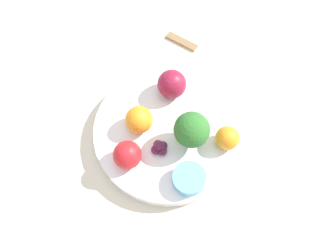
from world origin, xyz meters
The scene contains 11 objects.
ground_plane centered at (0.00, 0.00, 0.00)m, with size 6.00×6.00×0.00m, color gray.
table_surface centered at (0.00, 0.00, 0.01)m, with size 1.20×1.20×0.02m.
bowl centered at (0.00, 0.00, 0.03)m, with size 0.26×0.26×0.03m.
broccoli centered at (-0.02, 0.04, 0.09)m, with size 0.06×0.06×0.07m.
apple_red centered at (-0.05, -0.06, 0.08)m, with size 0.05×0.05×0.05m.
apple_green centered at (0.09, 0.01, 0.07)m, with size 0.05×0.05×0.05m.
orange_front centered at (-0.07, 0.08, 0.07)m, with size 0.04×0.04×0.04m.
orange_back centered at (0.04, -0.03, 0.07)m, with size 0.05×0.05×0.05m.
grape_cluster centered at (0.03, 0.03, 0.06)m, with size 0.03×0.03×0.03m.
small_cup centered at (0.02, 0.10, 0.06)m, with size 0.05×0.05×0.02m.
spoon centered at (-0.14, -0.16, 0.02)m, with size 0.04×0.07×0.01m.
Camera 1 is at (0.13, 0.20, 0.57)m, focal length 35.00 mm.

